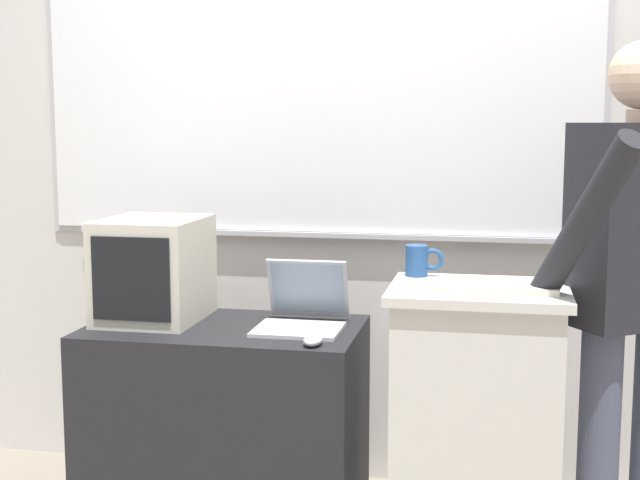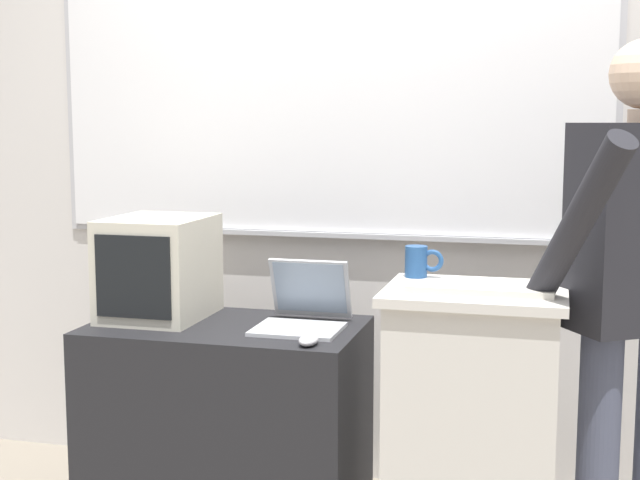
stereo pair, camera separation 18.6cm
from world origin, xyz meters
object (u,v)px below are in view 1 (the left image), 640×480
Objects in this scene: lectern_podium at (475,436)px; laptop at (303,308)px; computer_mouse_by_laptop at (313,340)px; crt_monitor at (154,269)px; side_desk at (226,433)px; person_presenter at (634,278)px; coffee_mug at (419,260)px; wireless_keyboard at (485,287)px.

laptop reaches higher than lectern_podium.
crt_monitor reaches higher than computer_mouse_by_laptop.
side_desk is 0.55× the size of person_presenter.
lectern_podium is 1.25m from crt_monitor.
coffee_mug reaches higher than laptop.
crt_monitor is at bearing 168.42° from wireless_keyboard.
person_presenter reaches higher than wireless_keyboard.
coffee_mug is (-0.20, 0.16, 0.53)m from lectern_podium.
computer_mouse_by_laptop is (-0.99, -0.19, -0.20)m from person_presenter.
person_presenter is (0.47, 0.11, 0.51)m from lectern_podium.
person_presenter reaches higher than coffee_mug.
crt_monitor reaches higher than lectern_podium.
side_desk is 2.87× the size of laptop.
person_presenter is 0.68m from coffee_mug.
lectern_podium is 2.94× the size of laptop.
lectern_podium is 0.89m from side_desk.
laptop is at bearing 176.64° from coffee_mug.
person_presenter is (1.35, -0.02, 0.61)m from side_desk.
side_desk is at bearing 168.11° from wireless_keyboard.
coffee_mug is (0.31, 0.23, 0.23)m from computer_mouse_by_laptop.
laptop is 0.76× the size of wireless_keyboard.
wireless_keyboard reaches higher than lectern_podium.
side_desk is 0.92m from coffee_mug.
side_desk is 1.48m from person_presenter.
side_desk is 7.40× the size of coffee_mug.
crt_monitor is at bearing 157.97° from computer_mouse_by_laptop.
coffee_mug reaches higher than computer_mouse_by_laptop.
person_presenter is 1.62m from crt_monitor.
crt_monitor is (-1.17, 0.24, -0.02)m from wireless_keyboard.
lectern_podium is 0.56× the size of person_presenter.
side_desk is 9.47× the size of computer_mouse_by_laptop.
wireless_keyboard is at bearing 1.90° from computer_mouse_by_laptop.
lectern_podium reaches higher than computer_mouse_by_laptop.
crt_monitor is at bearing 170.98° from lectern_podium.
laptop is 0.28m from computer_mouse_by_laptop.
lectern_podium is at bearing 107.54° from wireless_keyboard.
computer_mouse_by_laptop is at bearing -71.10° from laptop.
lectern_podium is 0.59m from coffee_mug.
wireless_keyboard is 3.41× the size of coffee_mug.
wireless_keyboard is at bearing -44.56° from coffee_mug.
wireless_keyboard reaches higher than computer_mouse_by_laptop.
laptop is 2.57× the size of coffee_mug.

